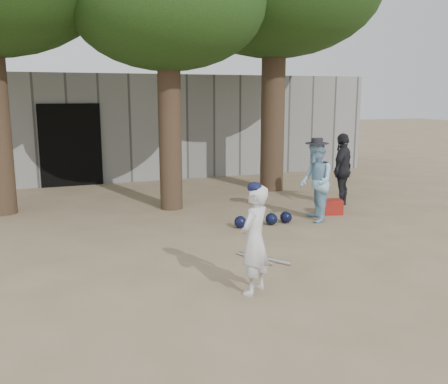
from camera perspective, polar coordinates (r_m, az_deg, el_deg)
name	(u,v)px	position (r m, az deg, el deg)	size (l,w,h in m)	color
ground	(209,277)	(6.89, -1.73, -9.64)	(70.00, 70.00, 0.00)	#937C5E
boy_player	(254,240)	(6.16, 3.49, -5.48)	(0.50, 0.33, 1.37)	silver
spectator_blue	(316,182)	(9.80, 10.44, 1.15)	(0.75, 0.59, 1.55)	#94C5E5
spectator_dark	(342,170)	(11.31, 13.37, 2.50)	(0.94, 0.39, 1.61)	black
red_bag	(331,207)	(10.56, 12.17, -1.66)	(0.42, 0.32, 0.30)	#A7161A
back_building	(103,124)	(16.59, -13.67, 7.56)	(16.00, 5.24, 3.00)	gray
helmet_row	(263,220)	(9.46, 4.53, -3.15)	(1.19, 0.27, 0.23)	black
bat_pile	(262,259)	(7.53, 4.41, -7.61)	(0.56, 0.78, 0.06)	silver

